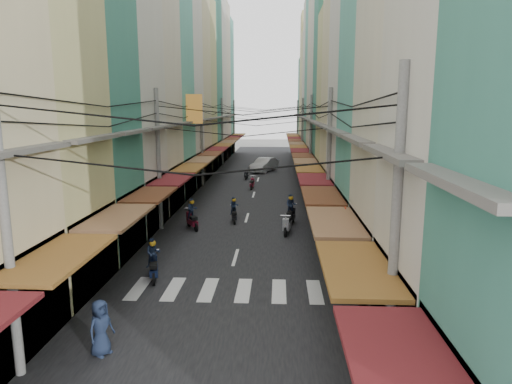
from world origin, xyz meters
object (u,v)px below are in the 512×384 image
(bicycle, at_px, (364,237))
(market_umbrella, at_px, (366,227))
(traffic_sign, at_px, (345,226))
(white_car, at_px, (264,172))

(bicycle, height_order, market_umbrella, market_umbrella)
(bicycle, xyz_separation_m, traffic_sign, (-2.03, -6.40, 2.30))
(bicycle, xyz_separation_m, market_umbrella, (-1.21, -6.78, 2.38))
(white_car, bearing_deg, traffic_sign, -59.91)
(white_car, height_order, market_umbrella, market_umbrella)
(white_car, xyz_separation_m, bicycle, (6.39, -25.88, 0.00))
(bicycle, distance_m, traffic_sign, 7.10)
(bicycle, relative_size, market_umbrella, 0.58)
(market_umbrella, bearing_deg, bicycle, 79.87)
(white_car, relative_size, market_umbrella, 2.02)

